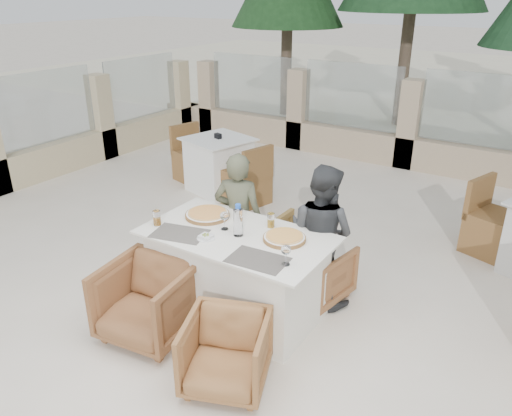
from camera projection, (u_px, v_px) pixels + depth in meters
The scene contains 22 objects.
ground at pixel (237, 312), 4.48m from camera, with size 80.00×80.00×0.00m, color silver.
sand_patch at pixel (498, 84), 15.26m from camera, with size 30.00×16.00×0.01m, color #F2E9C6.
perimeter_wall_far at pixel (410, 118), 7.86m from camera, with size 10.00×0.34×1.60m, color tan, non-canonical shape.
perimeter_wall_left at pixel (49, 123), 7.55m from camera, with size 0.34×7.00×1.60m, color #C8B78D, non-canonical shape.
dining_table at pixel (237, 274), 4.35m from camera, with size 1.60×0.90×0.77m, color white, non-canonical shape.
placemat_near_left at pixel (180, 233), 4.20m from camera, with size 0.45×0.30×0.00m, color #5D5750.
placemat_near_right at pixel (258, 260), 3.79m from camera, with size 0.45×0.30×0.00m, color #544E48.
pizza_left at pixel (207, 214), 4.51m from camera, with size 0.40×0.40×0.05m, color orange.
pizza_right at pixel (284, 238), 4.09m from camera, with size 0.35×0.35×0.05m, color orange.
water_bottle at pixel (238, 220), 4.12m from camera, with size 0.08×0.08×0.28m, color #A7C8DC.
wine_glass_centre at pixel (224, 220), 4.24m from camera, with size 0.08×0.08×0.18m, color white, non-canonical shape.
wine_glass_corner at pixel (286, 254), 3.69m from camera, with size 0.08×0.08×0.18m, color silver, non-canonical shape.
beer_glass_left at pixel (157, 218), 4.34m from camera, with size 0.07×0.07×0.13m, color orange.
beer_glass_right at pixel (271, 220), 4.30m from camera, with size 0.06×0.06×0.13m, color gold.
olive_dish at pixel (206, 236), 4.11m from camera, with size 0.11×0.11×0.04m, color silver, non-canonical shape.
armchair_far_left at pixel (246, 240), 5.04m from camera, with size 0.71×0.73×0.67m, color olive.
armchair_far_right at pixel (315, 271), 4.60m from camera, with size 0.58×0.60×0.54m, color brown.
armchair_near_left at pixel (148, 301), 4.08m from camera, with size 0.69×0.71×0.64m, color brown.
armchair_near_right at pixel (226, 353), 3.57m from camera, with size 0.58×0.60×0.55m, color #956236.
diner_left at pixel (238, 218), 4.77m from camera, with size 0.47×0.31×1.30m, color #4D503A.
diner_right at pixel (321, 235), 4.44m from camera, with size 0.64×0.50×1.31m, color #36383B.
bg_table_a at pixel (219, 165), 7.05m from camera, with size 1.64×0.82×0.77m, color white, non-canonical shape.
Camera 1 is at (2.16, -3.05, 2.66)m, focal length 35.00 mm.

